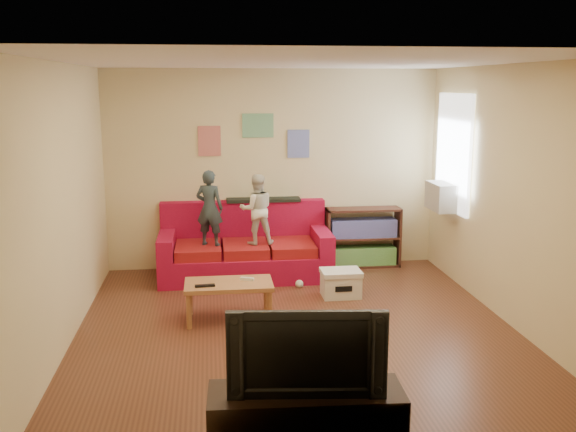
{
  "coord_description": "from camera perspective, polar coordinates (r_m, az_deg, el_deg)",
  "views": [
    {
      "loc": [
        -0.85,
        -6.15,
        2.49
      ],
      "look_at": [
        0.0,
        0.8,
        1.05
      ],
      "focal_mm": 40.0,
      "sensor_mm": 36.0,
      "label": 1
    }
  ],
  "objects": [
    {
      "name": "game_controller",
      "position": [
        6.95,
        -3.66,
        -5.6
      ],
      "size": [
        0.15,
        0.09,
        0.03
      ],
      "primitive_type": "cube",
      "rotation": [
        0.0,
        0.0,
        -0.38
      ],
      "color": "silver",
      "rests_on": "coffee_table"
    },
    {
      "name": "room_shell",
      "position": [
        6.31,
        0.89,
        1.22
      ],
      "size": [
        4.52,
        5.02,
        2.72
      ],
      "color": "brown",
      "rests_on": "ground"
    },
    {
      "name": "file_box",
      "position": [
        7.71,
        4.72,
        -5.96
      ],
      "size": [
        0.47,
        0.36,
        0.32
      ],
      "color": "white",
      "rests_on": "ground"
    },
    {
      "name": "artwork_left",
      "position": [
        8.67,
        -7.0,
        6.63
      ],
      "size": [
        0.3,
        0.01,
        0.4
      ],
      "primitive_type": "cube",
      "color": "#D87266",
      "rests_on": "room_shell"
    },
    {
      "name": "window",
      "position": [
        8.43,
        14.5,
        5.46
      ],
      "size": [
        0.04,
        1.08,
        1.48
      ],
      "primitive_type": "cube",
      "color": "white",
      "rests_on": "room_shell"
    },
    {
      "name": "coffee_table",
      "position": [
        6.91,
        -5.29,
        -6.37
      ],
      "size": [
        0.93,
        0.51,
        0.42
      ],
      "color": "#B37444",
      "rests_on": "ground"
    },
    {
      "name": "television",
      "position": [
        4.29,
        1.64,
        -11.7
      ],
      "size": [
        1.04,
        0.25,
        0.6
      ],
      "primitive_type": "imported",
      "rotation": [
        0.0,
        0.0,
        -0.11
      ],
      "color": "black",
      "rests_on": "tv_stand"
    },
    {
      "name": "artwork_center",
      "position": [
        8.68,
        -2.7,
        8.04
      ],
      "size": [
        0.42,
        0.01,
        0.32
      ],
      "primitive_type": "cube",
      "color": "#72B27F",
      "rests_on": "room_shell"
    },
    {
      "name": "tissue",
      "position": [
        8.04,
        1.02,
        -6.05
      ],
      "size": [
        0.11,
        0.11,
        0.1
      ],
      "primitive_type": "sphere",
      "rotation": [
        0.0,
        0.0,
        -0.08
      ],
      "color": "beige",
      "rests_on": "ground"
    },
    {
      "name": "child_a",
      "position": [
        8.19,
        -6.99,
        0.71
      ],
      "size": [
        0.41,
        0.34,
        0.97
      ],
      "primitive_type": "imported",
      "rotation": [
        0.0,
        0.0,
        2.77
      ],
      "color": "#2D3A41",
      "rests_on": "sofa"
    },
    {
      "name": "remote",
      "position": [
        6.78,
        -7.39,
        -6.16
      ],
      "size": [
        0.21,
        0.07,
        0.02
      ],
      "primitive_type": "cube",
      "rotation": [
        0.0,
        0.0,
        0.08
      ],
      "color": "black",
      "rests_on": "coffee_table"
    },
    {
      "name": "bookshelf",
      "position": [
        8.96,
        6.64,
        -2.17
      ],
      "size": [
        1.03,
        0.31,
        0.82
      ],
      "color": "#49281D",
      "rests_on": "ground"
    },
    {
      "name": "artwork_right",
      "position": [
        8.75,
        0.93,
        6.44
      ],
      "size": [
        0.3,
        0.01,
        0.38
      ],
      "primitive_type": "cube",
      "color": "#727FCC",
      "rests_on": "room_shell"
    },
    {
      "name": "child_b",
      "position": [
        8.22,
        -2.8,
        0.6
      ],
      "size": [
        0.46,
        0.37,
        0.91
      ],
      "primitive_type": "imported",
      "rotation": [
        0.0,
        0.0,
        3.21
      ],
      "color": "white",
      "rests_on": "sofa"
    },
    {
      "name": "ac_unit",
      "position": [
        8.46,
        13.55,
        1.7
      ],
      "size": [
        0.28,
        0.55,
        0.35
      ],
      "primitive_type": "cube",
      "color": "#B7B2A3",
      "rests_on": "window"
    },
    {
      "name": "tv_stand",
      "position": [
        4.54,
        1.6,
        -18.02
      ],
      "size": [
        1.32,
        0.49,
        0.49
      ],
      "primitive_type": "cube",
      "rotation": [
        0.0,
        0.0,
        -0.04
      ],
      "color": "black",
      "rests_on": "ground"
    },
    {
      "name": "sofa",
      "position": [
        8.51,
        -3.85,
        -3.12
      ],
      "size": [
        2.22,
        1.02,
        0.98
      ],
      "color": "#A60C32",
      "rests_on": "ground"
    }
  ]
}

